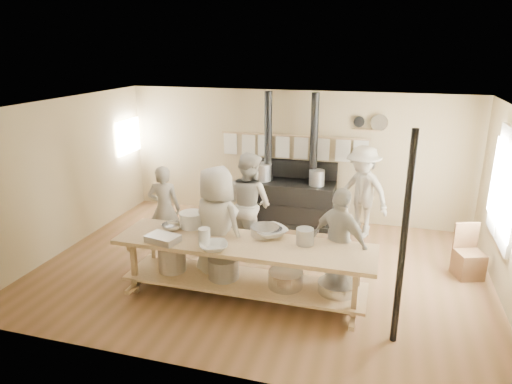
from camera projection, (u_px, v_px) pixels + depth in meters
The scene contains 24 objects.
ground at pixel (261, 269), 7.34m from camera, with size 7.00×7.00×0.00m, color brown.
room_shell at pixel (261, 171), 6.84m from camera, with size 7.00×7.00×7.00m.
window_right at pixel (506, 187), 6.52m from camera, with size 0.09×1.50×1.65m.
left_opening at pixel (128, 136), 9.59m from camera, with size 0.00×0.90×0.90m.
stove at pixel (289, 198), 9.12m from camera, with size 1.90×0.75×2.60m.
towel_rail at pixel (293, 144), 9.06m from camera, with size 3.00×0.04×0.47m.
back_wall_shelf at pixel (371, 125), 8.57m from camera, with size 0.63×0.14×0.32m.
prep_table at pixel (243, 264), 6.36m from camera, with size 3.60×0.90×0.85m.
support_post at pixel (403, 242), 5.17m from camera, with size 0.08×0.08×2.60m, color black.
cook_far_left at pixel (164, 209), 7.81m from camera, with size 0.55×0.36×1.52m, color #A8A395.
cook_left at pixel (249, 204), 7.68m from camera, with size 0.86×0.67×1.77m, color #A8A395.
cook_center at pixel (217, 228), 6.60m from camera, with size 0.89×0.58×1.83m, color #A8A395.
cook_right at pixel (340, 243), 6.37m from camera, with size 0.93×0.39×1.59m, color #A8A395.
cook_by_window at pixel (362, 192), 8.37m from camera, with size 1.11×0.64×1.73m, color #A8A395.
chair at pixel (468, 262), 7.04m from camera, with size 0.49×0.49×0.83m.
bowl_white_a at pixel (214, 246), 6.02m from camera, with size 0.37×0.37×0.09m, color white.
bowl_steel_a at pixel (172, 227), 6.66m from camera, with size 0.30×0.30×0.09m, color silver.
bowl_white_b at pixel (270, 232), 6.46m from camera, with size 0.47×0.47×0.12m, color white.
bowl_steel_b at pixel (270, 232), 6.46m from camera, with size 0.36×0.36×0.11m, color silver.
roasting_pan at pixel (163, 239), 6.26m from camera, with size 0.44×0.29×0.10m, color #B2B2B7.
mixing_bowl_large at pixel (265, 231), 6.48m from camera, with size 0.41×0.41×0.13m, color silver.
bucket_galv at pixel (305, 237), 6.17m from camera, with size 0.24×0.24×0.22m, color gray.
deep_bowl_enamel at pixel (192, 220), 6.76m from camera, with size 0.36×0.36×0.23m, color white.
pitcher at pixel (204, 237), 6.11m from camera, with size 0.16×0.16×0.25m, color white.
Camera 1 is at (1.75, -6.37, 3.43)m, focal length 32.00 mm.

